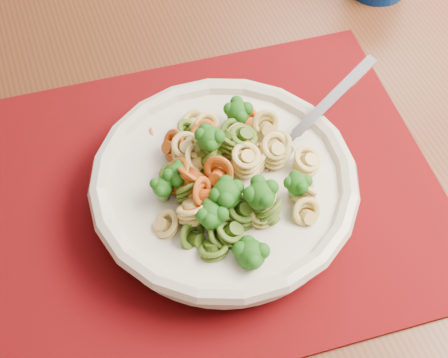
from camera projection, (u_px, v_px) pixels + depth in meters
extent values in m
cube|color=#552918|center=(164.00, 101.00, 0.74)|extent=(1.55, 1.17, 0.04)
cube|color=#552918|center=(399.00, 22.00, 1.39)|extent=(0.08, 0.08, 0.73)
cube|color=#65040E|center=(201.00, 195.00, 0.64)|extent=(0.53, 0.44, 0.00)
cylinder|color=beige|center=(224.00, 199.00, 0.63)|extent=(0.11, 0.11, 0.01)
cylinder|color=beige|center=(224.00, 188.00, 0.61)|extent=(0.24, 0.24, 0.03)
torus|color=beige|center=(224.00, 179.00, 0.60)|extent=(0.26, 0.26, 0.02)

